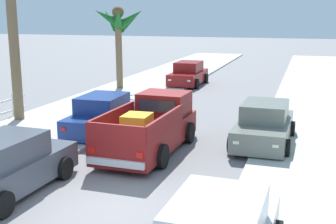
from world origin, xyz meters
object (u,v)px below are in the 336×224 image
(pickup_truck, at_px, (151,128))
(palm_tree_right_fore, at_px, (120,24))
(car_left_near, at_px, (264,125))
(car_left_mid, at_px, (6,166))
(car_left_far, at_px, (188,74))
(car_right_mid, at_px, (104,116))

(pickup_truck, xyz_separation_m, palm_tree_right_fore, (-5.92, 11.16, 3.23))
(car_left_near, relative_size, palm_tree_right_fore, 0.85)
(pickup_truck, distance_m, car_left_mid, 5.20)
(car_left_far, height_order, palm_tree_right_fore, palm_tree_right_fore)
(pickup_truck, height_order, car_left_far, pickup_truck)
(car_left_near, bearing_deg, palm_tree_right_fore, 135.79)
(car_left_near, height_order, palm_tree_right_fore, palm_tree_right_fore)
(car_left_near, relative_size, car_left_far, 1.01)
(car_left_mid, relative_size, palm_tree_right_fore, 0.85)
(car_right_mid, distance_m, car_left_far, 12.75)
(car_left_far, bearing_deg, car_left_mid, -89.63)
(pickup_truck, bearing_deg, car_left_mid, -117.01)
(car_left_mid, relative_size, car_right_mid, 1.00)
(car_left_mid, bearing_deg, car_right_mid, 91.44)
(car_right_mid, xyz_separation_m, car_left_far, (0.03, 12.75, 0.00))
(pickup_truck, height_order, palm_tree_right_fore, palm_tree_right_fore)
(car_left_mid, distance_m, car_right_mid, 6.20)
(car_left_near, xyz_separation_m, car_left_far, (-6.13, 12.46, 0.00))
(car_left_near, distance_m, car_left_mid, 8.84)
(car_left_far, bearing_deg, palm_tree_right_fore, -137.47)
(palm_tree_right_fore, bearing_deg, pickup_truck, -62.05)
(car_right_mid, bearing_deg, car_left_mid, -88.56)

